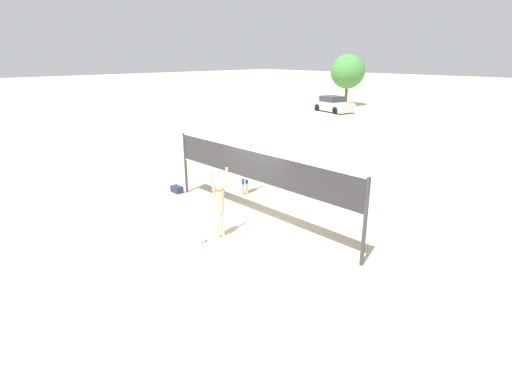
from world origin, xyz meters
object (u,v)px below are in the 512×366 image
volleyball_net (256,171)px  tree_left_cluster (348,72)px  gear_bag (177,189)px  player_spiker (220,202)px  player_blocker (245,169)px  parked_car_mid (333,105)px  volleyball (203,238)px

volleyball_net → tree_left_cluster: (-15.77, 28.22, 1.80)m
volleyball_net → gear_bag: (-4.22, -0.30, -1.58)m
volleyball_net → player_spiker: volleyball_net is taller
player_blocker → parked_car_mid: bearing=-151.8°
volleyball → gear_bag: bearing=156.2°
player_blocker → volleyball: (2.21, -3.67, -0.91)m
gear_bag → player_blocker: bearing=41.2°
volleyball → tree_left_cluster: 34.42m
volleyball → tree_left_cluster: (-15.80, 30.39, 3.39)m
volleyball_net → volleyball: bearing=-89.2°
parked_car_mid → player_blocker: bearing=-48.7°
player_blocker → tree_left_cluster: size_ratio=0.37×
player_blocker → parked_car_mid: size_ratio=0.44×
volleyball → tree_left_cluster: size_ratio=0.04×
gear_bag → volleyball: bearing=-23.8°
player_spiker → tree_left_cluster: 33.89m
volleyball_net → player_spiker: (0.15, -1.61, -0.60)m
volleyball → gear_bag: gear_bag is taller
player_spiker → volleyball_net: bearing=5.2°
volleyball → parked_car_mid: size_ratio=0.05×
gear_bag → parked_car_mid: 25.46m
volleyball_net → player_spiker: size_ratio=3.81×
player_blocker → parked_car_mid: 24.71m
player_spiker → gear_bag: bearing=73.3°
player_spiker → tree_left_cluster: size_ratio=0.40×
parked_car_mid → tree_left_cluster: (-1.92, 4.95, 2.84)m
volleyball_net → parked_car_mid: bearing=120.8°
gear_bag → tree_left_cluster: 30.95m
tree_left_cluster → volleyball: bearing=-62.5°
player_spiker → gear_bag: 4.66m
volleyball_net → volleyball: volleyball_net is taller
gear_bag → player_spiker: bearing=-16.7°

